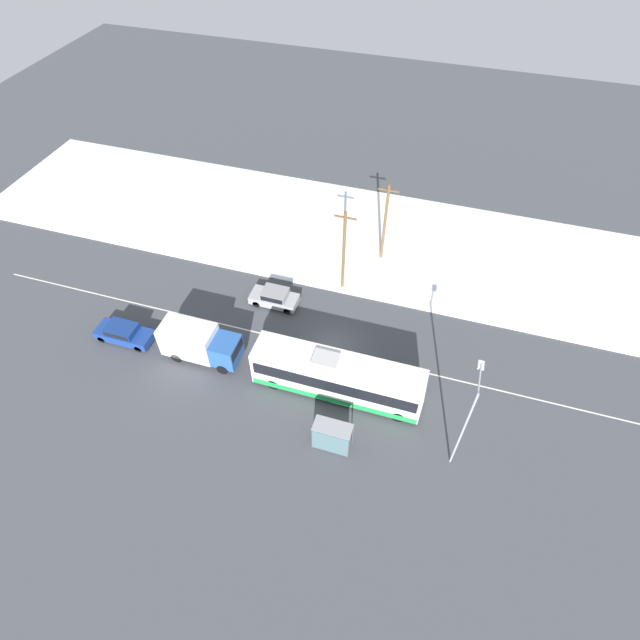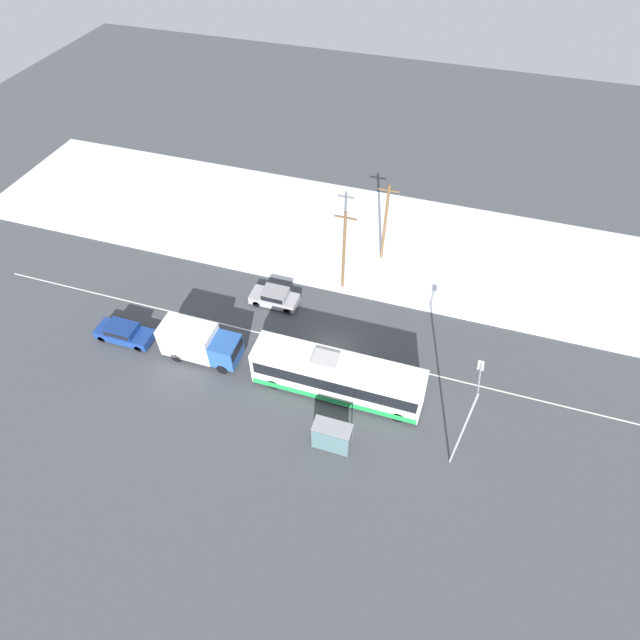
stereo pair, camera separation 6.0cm
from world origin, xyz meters
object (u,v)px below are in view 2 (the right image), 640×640
at_px(parked_car_near_truck, 124,332).
at_px(box_truck, 199,342).
at_px(sedan_car, 275,297).
at_px(utility_pole_roadside, 344,251).
at_px(pedestrian_at_stop, 325,424).
at_px(utility_pole_snowlot, 385,222).
at_px(bus_shelter, 331,436).
at_px(streetlamp, 467,416).
at_px(city_bus, 337,377).

bearing_deg(parked_car_near_truck, box_truck, 2.29).
xyz_separation_m(sedan_car, utility_pole_roadside, (4.94, 3.65, 3.35)).
bearing_deg(pedestrian_at_stop, sedan_car, 125.93).
bearing_deg(utility_pole_snowlot, bus_shelter, -87.15).
relative_size(bus_shelter, utility_pole_snowlot, 0.33).
xyz_separation_m(box_truck, utility_pole_snowlot, (10.78, 15.47, 2.44)).
height_order(sedan_car, utility_pole_roadside, utility_pole_roadside).
height_order(streetlamp, utility_pole_roadside, streetlamp).
bearing_deg(sedan_car, parked_car_near_truck, 35.85).
distance_m(streetlamp, utility_pole_snowlot, 20.25).
height_order(box_truck, utility_pole_roadside, utility_pole_roadside).
bearing_deg(city_bus, bus_shelter, -79.04).
bearing_deg(box_truck, parked_car_near_truck, -177.71).
bearing_deg(streetlamp, pedestrian_at_stop, -174.54).
bearing_deg(box_truck, pedestrian_at_stop, -17.84).
relative_size(sedan_car, bus_shelter, 1.59).
relative_size(sedan_car, utility_pole_snowlot, 0.52).
distance_m(sedan_car, utility_pole_roadside, 7.00).
distance_m(city_bus, utility_pole_snowlot, 15.69).
bearing_deg(city_bus, utility_pole_snowlot, 90.40).
xyz_separation_m(parked_car_near_truck, streetlamp, (26.19, -2.48, 4.17)).
xyz_separation_m(city_bus, parked_car_near_truck, (-17.50, -0.23, -0.93)).
height_order(box_truck, sedan_car, box_truck).
height_order(city_bus, parked_car_near_truck, city_bus).
relative_size(parked_car_near_truck, utility_pole_snowlot, 0.59).
relative_size(pedestrian_at_stop, utility_pole_snowlot, 0.21).
bearing_deg(bus_shelter, pedestrian_at_stop, 123.65).
height_order(city_bus, bus_shelter, city_bus).
relative_size(box_truck, parked_car_near_truck, 1.31).
relative_size(pedestrian_at_stop, utility_pole_roadside, 0.21).
height_order(city_bus, sedan_car, city_bus).
xyz_separation_m(sedan_car, pedestrian_at_stop, (7.63, -10.54, 0.20)).
bearing_deg(city_bus, parked_car_near_truck, -179.25).
xyz_separation_m(city_bus, pedestrian_at_stop, (0.16, -3.52, -0.72)).
xyz_separation_m(box_truck, sedan_car, (3.42, 6.98, -0.84)).
xyz_separation_m(streetlamp, utility_pole_roadside, (-11.22, 13.37, -0.81)).
distance_m(bus_shelter, utility_pole_snowlot, 20.30).
bearing_deg(utility_pole_roadside, parked_car_near_truck, -143.94).
relative_size(parked_car_near_truck, pedestrian_at_stop, 2.76).
bearing_deg(parked_car_near_truck, city_bus, 0.75).
bearing_deg(sedan_car, bus_shelter, 125.72).
xyz_separation_m(city_bus, box_truck, (-10.89, 0.04, -0.08)).
height_order(box_truck, streetlamp, streetlamp).
distance_m(parked_car_near_truck, utility_pole_snowlot, 23.68).
bearing_deg(box_truck, sedan_car, 63.91).
relative_size(bus_shelter, utility_pole_roadside, 0.32).
height_order(bus_shelter, utility_pole_roadside, utility_pole_roadside).
xyz_separation_m(sedan_car, bus_shelter, (8.36, -11.63, 0.85)).
relative_size(parked_car_near_truck, utility_pole_roadside, 0.58).
height_order(sedan_car, parked_car_near_truck, sedan_car).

